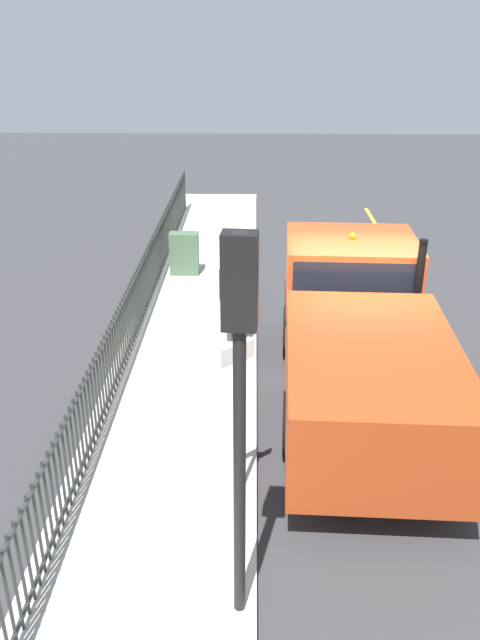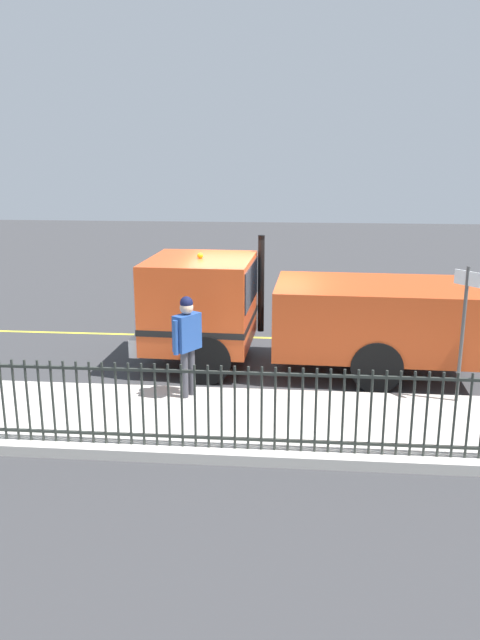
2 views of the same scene
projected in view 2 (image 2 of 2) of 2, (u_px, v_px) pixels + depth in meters
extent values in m
plane|color=#38383A|center=(250.00, 364.00, 13.13)|extent=(57.37, 57.37, 0.00)
cube|color=beige|center=(236.00, 422.00, 10.06)|extent=(2.63, 26.08, 0.16)
cube|color=yellow|center=(256.00, 338.00, 15.02)|extent=(0.12, 23.47, 0.01)
cube|color=#D84C1E|center=(201.00, 301.00, 12.76)|extent=(2.45, 2.16, 1.76)
cube|color=black|center=(201.00, 282.00, 12.66)|extent=(2.26, 2.19, 0.78)
cube|color=#B8411A|center=(374.00, 317.00, 12.38)|extent=(2.52, 3.96, 1.33)
cube|color=silver|center=(149.00, 333.00, 13.09)|extent=(2.26, 0.29, 0.36)
cube|color=black|center=(201.00, 319.00, 12.86)|extent=(2.47, 2.18, 0.12)
cylinder|color=black|center=(207.00, 359.00, 11.93)|extent=(0.34, 0.97, 0.96)
cylinder|color=black|center=(224.00, 329.00, 13.97)|extent=(0.34, 0.97, 0.96)
cylinder|color=black|center=(376.00, 366.00, 11.53)|extent=(0.34, 0.97, 0.96)
cylinder|color=black|center=(369.00, 334.00, 13.57)|extent=(0.34, 0.97, 0.96)
sphere|color=orange|center=(200.00, 256.00, 12.52)|extent=(0.12, 0.12, 0.12)
cylinder|color=black|center=(261.00, 284.00, 13.57)|extent=(0.14, 0.14, 2.11)
cube|color=#264C99|center=(187.00, 332.00, 10.66)|extent=(0.55, 0.46, 0.63)
sphere|color=beige|center=(187.00, 308.00, 10.55)|extent=(0.23, 0.23, 0.23)
sphere|color=#14193F|center=(186.00, 303.00, 10.53)|extent=(0.22, 0.22, 0.22)
cylinder|color=#3F3F47|center=(184.00, 374.00, 10.78)|extent=(0.13, 0.13, 0.85)
cylinder|color=#3F3F47|center=(191.00, 372.00, 10.92)|extent=(0.13, 0.13, 0.85)
cylinder|color=#264C99|center=(176.00, 338.00, 10.46)|extent=(0.09, 0.09, 0.60)
cylinder|color=#264C99|center=(198.00, 330.00, 10.88)|extent=(0.09, 0.09, 0.60)
cylinder|color=#2D332D|center=(3.00, 400.00, 9.13)|extent=(0.04, 0.04, 1.25)
cylinder|color=#2D332D|center=(15.00, 400.00, 9.12)|extent=(0.04, 0.04, 1.25)
cylinder|color=#2D332D|center=(28.00, 401.00, 9.10)|extent=(0.04, 0.04, 1.25)
cylinder|color=#2D332D|center=(40.00, 401.00, 9.08)|extent=(0.04, 0.04, 1.25)
cylinder|color=#2D332D|center=(53.00, 401.00, 9.07)|extent=(0.04, 0.04, 1.25)
cylinder|color=#2D332D|center=(66.00, 402.00, 9.05)|extent=(0.04, 0.04, 1.25)
cylinder|color=#2D332D|center=(78.00, 402.00, 9.03)|extent=(0.04, 0.04, 1.25)
cylinder|color=#2D332D|center=(91.00, 403.00, 9.02)|extent=(0.04, 0.04, 1.25)
cylinder|color=#2D332D|center=(104.00, 403.00, 9.00)|extent=(0.04, 0.04, 1.25)
cylinder|color=#2D332D|center=(117.00, 404.00, 8.98)|extent=(0.04, 0.04, 1.25)
cylinder|color=#2D332D|center=(130.00, 404.00, 8.97)|extent=(0.04, 0.04, 1.25)
cylinder|color=#2D332D|center=(143.00, 405.00, 8.95)|extent=(0.04, 0.04, 1.25)
cylinder|color=#2D332D|center=(156.00, 405.00, 8.93)|extent=(0.04, 0.04, 1.25)
cylinder|color=#2D332D|center=(169.00, 406.00, 8.92)|extent=(0.04, 0.04, 1.25)
cylinder|color=#2D332D|center=(182.00, 406.00, 8.90)|extent=(0.04, 0.04, 1.25)
cylinder|color=#2D332D|center=(195.00, 406.00, 8.89)|extent=(0.04, 0.04, 1.25)
cylinder|color=#2D332D|center=(208.00, 407.00, 8.87)|extent=(0.04, 0.04, 1.25)
cylinder|color=#2D332D|center=(222.00, 407.00, 8.85)|extent=(0.04, 0.04, 1.25)
cylinder|color=#2D332D|center=(235.00, 408.00, 8.84)|extent=(0.04, 0.04, 1.25)
cylinder|color=#2D332D|center=(248.00, 408.00, 8.82)|extent=(0.04, 0.04, 1.25)
cylinder|color=#2D332D|center=(262.00, 409.00, 8.80)|extent=(0.04, 0.04, 1.25)
cylinder|color=#2D332D|center=(275.00, 409.00, 8.79)|extent=(0.04, 0.04, 1.25)
cylinder|color=#2D332D|center=(289.00, 410.00, 8.77)|extent=(0.04, 0.04, 1.25)
cylinder|color=#2D332D|center=(302.00, 410.00, 8.75)|extent=(0.04, 0.04, 1.25)
cylinder|color=#2D332D|center=(316.00, 411.00, 8.74)|extent=(0.04, 0.04, 1.25)
cylinder|color=#2D332D|center=(329.00, 411.00, 8.72)|extent=(0.04, 0.04, 1.25)
cylinder|color=#2D332D|center=(343.00, 412.00, 8.70)|extent=(0.04, 0.04, 1.25)
cylinder|color=#2D332D|center=(357.00, 412.00, 8.69)|extent=(0.04, 0.04, 1.25)
cylinder|color=#2D332D|center=(371.00, 413.00, 8.67)|extent=(0.04, 0.04, 1.25)
cylinder|color=#2D332D|center=(384.00, 413.00, 8.66)|extent=(0.04, 0.04, 1.25)
cylinder|color=#2D332D|center=(398.00, 414.00, 8.64)|extent=(0.04, 0.04, 1.25)
cylinder|color=#2D332D|center=(412.00, 414.00, 8.62)|extent=(0.04, 0.04, 1.25)
cylinder|color=#2D332D|center=(426.00, 415.00, 8.61)|extent=(0.04, 0.04, 1.25)
cylinder|color=#2D332D|center=(440.00, 415.00, 8.59)|extent=(0.04, 0.04, 1.25)
cylinder|color=#2D332D|center=(455.00, 416.00, 8.57)|extent=(0.04, 0.04, 1.25)
cylinder|color=#2D332D|center=(469.00, 416.00, 8.56)|extent=(0.04, 0.04, 1.25)
cube|color=#2D332D|center=(228.00, 373.00, 8.71)|extent=(0.04, 22.16, 0.04)
cube|color=#2D332D|center=(228.00, 438.00, 8.97)|extent=(0.04, 22.16, 0.04)
cone|color=orange|center=(432.00, 328.00, 14.50)|extent=(0.50, 0.50, 0.71)
cylinder|color=#4C4C4C|center=(462.00, 335.00, 10.45)|extent=(0.06, 0.06, 2.33)
cube|color=white|center=(468.00, 278.00, 10.20)|extent=(0.40, 0.34, 0.24)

